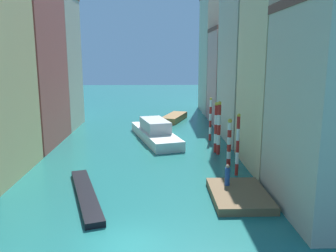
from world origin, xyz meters
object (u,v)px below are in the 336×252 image
person_on_dock (227,176)px  waterfront_dock (239,195)px  vaporetto_white (155,132)px  motorboat_0 (174,118)px  mooring_pole_0 (238,144)px  mooring_pole_3 (216,127)px  gondola_black (86,194)px  mooring_pole_4 (210,119)px  mooring_pole_1 (229,142)px  mooring_pole_2 (219,128)px

person_on_dock → waterfront_dock: bearing=-63.5°
vaporetto_white → motorboat_0: bearing=76.9°
mooring_pole_0 → mooring_pole_3: size_ratio=1.00×
mooring_pole_0 → vaporetto_white: (-6.74, 12.47, -1.72)m
mooring_pole_0 → mooring_pole_3: 6.94m
waterfront_dock → gondola_black: waterfront_dock is taller
mooring_pole_3 → vaporetto_white: (-6.16, 5.56, -1.74)m
gondola_black → mooring_pole_3: bearing=45.6°
mooring_pole_4 → mooring_pole_1: bearing=-88.4°
person_on_dock → mooring_pole_3: size_ratio=0.30×
mooring_pole_2 → mooring_pole_3: 0.77m
mooring_pole_4 → motorboat_0: (-3.51, 12.79, -2.10)m
gondola_black → motorboat_0: (7.49, 28.79, 0.25)m
mooring_pole_3 → motorboat_0: bearing=100.6°
mooring_pole_1 → vaporetto_white: (-6.59, 9.92, -1.29)m
mooring_pole_4 → gondola_black: size_ratio=0.53×
motorboat_0 → mooring_pole_3: bearing=-79.4°
waterfront_dock → mooring_pole_2: 11.17m
waterfront_dock → mooring_pole_1: (0.75, 7.28, 1.92)m
person_on_dock → vaporetto_white: (-5.25, 16.00, -0.34)m
vaporetto_white → motorboat_0: 12.51m
motorboat_0 → person_on_dock: bearing=-85.1°
mooring_pole_2 → mooring_pole_3: mooring_pole_2 is taller
mooring_pole_2 → mooring_pole_4: 5.70m
waterfront_dock → person_on_dock: person_on_dock is taller
gondola_black → motorboat_0: 29.75m
mooring_pole_1 → mooring_pole_3: size_ratio=0.83×
mooring_pole_3 → vaporetto_white: bearing=137.9°
mooring_pole_3 → motorboat_0: (-3.33, 17.73, -2.18)m
mooring_pole_4 → vaporetto_white: mooring_pole_4 is taller
waterfront_dock → motorboat_0: 29.53m
waterfront_dock → vaporetto_white: vaporetto_white is taller
motorboat_0 → vaporetto_white: bearing=-103.1°
gondola_black → vaporetto_white: bearing=74.3°
waterfront_dock → mooring_pole_0: 5.35m
gondola_black → motorboat_0: bearing=75.4°
person_on_dock → mooring_pole_1: 6.30m
mooring_pole_3 → person_on_dock: bearing=-95.0°
waterfront_dock → mooring_pole_3: size_ratio=1.06×
waterfront_dock → motorboat_0: size_ratio=0.75×
person_on_dock → motorboat_0: 28.28m
mooring_pole_2 → motorboat_0: (-3.47, 18.49, -2.27)m
person_on_dock → vaporetto_white: bearing=108.2°
person_on_dock → mooring_pole_2: 9.85m
waterfront_dock → mooring_pole_2: (0.45, 10.89, 2.45)m
mooring_pole_0 → mooring_pole_2: 6.17m
mooring_pole_1 → mooring_pole_4: 9.31m
mooring_pole_3 → mooring_pole_4: mooring_pole_3 is taller
mooring_pole_0 → mooring_pole_4: size_ratio=1.03×
vaporetto_white → motorboat_0: vaporetto_white is taller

